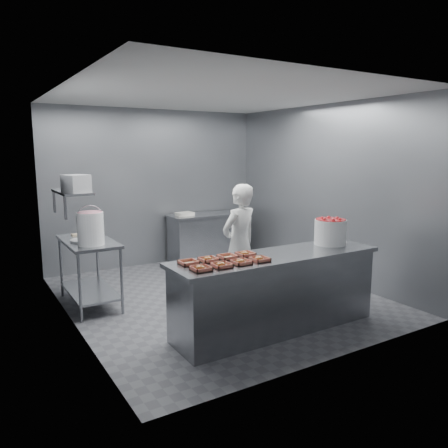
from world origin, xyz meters
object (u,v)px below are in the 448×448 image
(strawberry_tub, at_px, (330,231))
(worker, at_px, (239,244))
(tray_3, at_px, (259,259))
(back_counter, at_px, (208,237))
(tray_5, at_px, (208,259))
(tray_4, at_px, (189,263))
(tray_7, at_px, (245,254))
(tray_1, at_px, (221,265))
(appliance, at_px, (76,184))
(service_counter, at_px, (276,292))
(tray_0, at_px, (201,268))
(tray_6, at_px, (227,257))
(glaze_bucket, at_px, (90,228))
(prep_table, at_px, (89,262))
(tray_2, at_px, (241,262))

(strawberry_tub, bearing_deg, worker, 130.25)
(tray_3, height_order, strawberry_tub, strawberry_tub)
(back_counter, height_order, tray_5, tray_5)
(worker, bearing_deg, tray_4, 20.65)
(tray_4, bearing_deg, tray_7, -0.00)
(tray_1, xyz_separation_m, appliance, (-0.99, 1.82, 0.75))
(tray_5, xyz_separation_m, appliance, (-0.99, 1.54, 0.75))
(service_counter, bearing_deg, tray_0, -172.66)
(tray_6, distance_m, tray_7, 0.24)
(tray_4, xyz_separation_m, worker, (1.20, 0.86, -0.10))
(tray_3, bearing_deg, tray_5, 150.22)
(tray_7, distance_m, worker, 0.99)
(tray_3, relative_size, tray_7, 1.00)
(service_counter, xyz_separation_m, tray_6, (-0.58, 0.14, 0.47))
(glaze_bucket, bearing_deg, appliance, 159.44)
(prep_table, height_order, tray_5, tray_5)
(service_counter, relative_size, back_counter, 1.73)
(service_counter, xyz_separation_m, appliance, (-1.82, 1.68, 1.22))
(appliance, bearing_deg, tray_2, -73.74)
(glaze_bucket, bearing_deg, service_counter, -44.03)
(prep_table, distance_m, tray_3, 2.48)
(prep_table, xyz_separation_m, tray_0, (0.58, -2.09, 0.33))
(worker, bearing_deg, tray_3, 51.94)
(tray_2, distance_m, tray_3, 0.24)
(strawberry_tub, bearing_deg, tray_2, -171.61)
(service_counter, relative_size, tray_2, 13.88)
(tray_3, relative_size, tray_4, 1.00)
(tray_1, xyz_separation_m, tray_7, (0.48, 0.27, 0.00))
(tray_5, bearing_deg, tray_0, -131.14)
(service_counter, relative_size, prep_table, 2.17)
(glaze_bucket, relative_size, appliance, 1.73)
(tray_1, xyz_separation_m, strawberry_tub, (1.74, 0.22, 0.15))
(tray_7, distance_m, appliance, 2.26)
(tray_2, distance_m, glaze_bucket, 2.09)
(service_counter, distance_m, prep_table, 2.56)
(tray_7, xyz_separation_m, glaze_bucket, (-1.34, 1.49, 0.20))
(tray_1, bearing_deg, tray_2, 0.00)
(tray_6, bearing_deg, glaze_bucket, 126.46)
(tray_6, bearing_deg, service_counter, -13.26)
(tray_2, relative_size, glaze_bucket, 0.37)
(tray_5, distance_m, strawberry_tub, 1.75)
(prep_table, bearing_deg, appliance, -122.20)
(back_counter, bearing_deg, tray_7, -111.82)
(tray_2, xyz_separation_m, tray_5, (-0.24, 0.27, 0.00))
(tray_0, distance_m, tray_6, 0.56)
(tray_0, relative_size, tray_3, 1.00)
(back_counter, height_order, tray_3, tray_3)
(prep_table, relative_size, glaze_bucket, 2.37)
(tray_0, height_order, tray_1, same)
(glaze_bucket, height_order, appliance, appliance)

